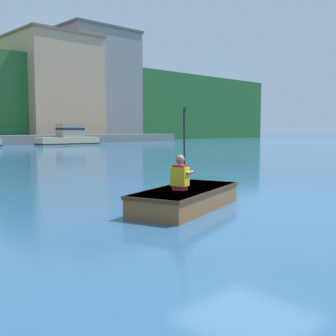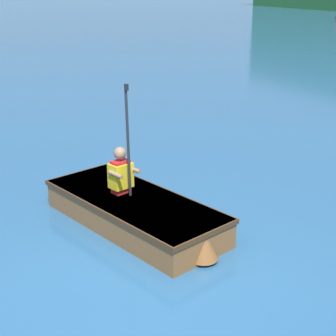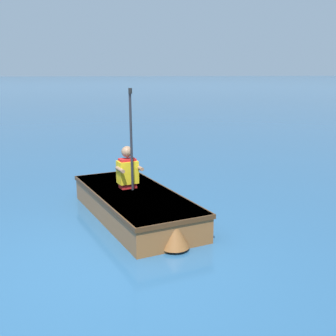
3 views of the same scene
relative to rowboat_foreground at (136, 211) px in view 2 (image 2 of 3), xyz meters
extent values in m
plane|color=#28567F|center=(1.44, -0.41, -0.22)|extent=(300.00, 300.00, 0.00)
cube|color=brown|center=(-0.04, -0.01, -0.03)|extent=(2.88, 1.83, 0.39)
cube|color=#482C16|center=(-0.04, -0.01, 0.14)|extent=(2.93, 1.88, 0.06)
cube|color=#482C16|center=(-0.04, -0.01, 0.13)|extent=(2.46, 1.53, 0.02)
cone|color=brown|center=(1.18, 0.39, -0.01)|extent=(0.46, 0.46, 0.35)
cube|color=brown|center=(-0.23, -0.08, 0.12)|extent=(0.46, 1.00, 0.03)
cube|color=red|center=(-0.30, -0.10, 0.40)|extent=(0.23, 0.28, 0.46)
cube|color=yellow|center=(-0.30, -0.10, 0.42)|extent=(0.29, 0.34, 0.34)
sphere|color=#997051|center=(-0.30, -0.10, 0.73)|extent=(0.17, 0.17, 0.17)
cylinder|color=#997051|center=(-0.16, -0.21, 0.49)|extent=(0.26, 0.13, 0.06)
cylinder|color=#997051|center=(-0.26, 0.07, 0.49)|extent=(0.26, 0.13, 0.06)
cylinder|color=#232328|center=(-0.13, -0.04, 0.93)|extent=(0.08, 0.06, 1.49)
cylinder|color=black|center=(-0.13, -0.04, 1.64)|extent=(0.05, 0.05, 0.08)
camera|label=1|loc=(-5.70, -5.46, 1.28)|focal=45.00mm
camera|label=2|loc=(5.86, -2.17, 2.86)|focal=55.00mm
camera|label=3|loc=(5.92, -0.39, 1.92)|focal=45.00mm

